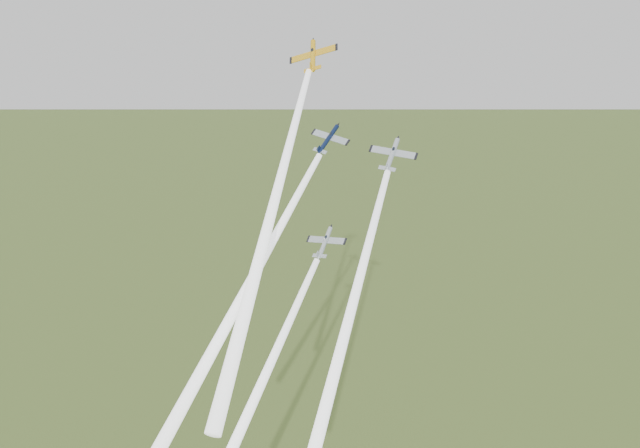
# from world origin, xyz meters

# --- Properties ---
(plane_yellow) EXTENTS (11.16, 8.87, 8.60)m
(plane_yellow) POSITION_xyz_m (-7.11, 1.40, 116.98)
(plane_yellow) COLOR gold
(smoke_trail_yellow) EXTENTS (18.84, 41.69, 41.61)m
(smoke_trail_yellow) POSITION_xyz_m (1.92, -20.52, 94.77)
(smoke_trail_yellow) COLOR white
(plane_navy) EXTENTS (7.55, 5.95, 6.53)m
(plane_navy) POSITION_xyz_m (-1.01, -2.57, 104.76)
(plane_navy) COLOR #0B1633
(smoke_trail_navy) EXTENTS (3.50, 42.60, 40.06)m
(smoke_trail_navy) POSITION_xyz_m (-0.28, -25.44, 83.32)
(smoke_trail_navy) COLOR white
(plane_silver_right) EXTENTS (8.42, 8.18, 6.61)m
(plane_silver_right) POSITION_xyz_m (9.68, -0.96, 103.25)
(plane_silver_right) COLOR #AEB6BC
(smoke_trail_silver_right) EXTENTS (16.31, 46.58, 45.26)m
(smoke_trail_silver_right) POSITION_xyz_m (17.29, -25.46, 79.22)
(smoke_trail_silver_right) COLOR white
(plane_silver_low) EXTENTS (7.86, 6.48, 6.09)m
(plane_silver_low) POSITION_xyz_m (1.39, -6.55, 89.42)
(plane_silver_low) COLOR #A2AAB0
(smoke_trail_silver_low) EXTENTS (6.84, 41.85, 39.42)m
(smoke_trail_silver_low) POSITION_xyz_m (3.92, -28.95, 68.31)
(smoke_trail_silver_low) COLOR white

